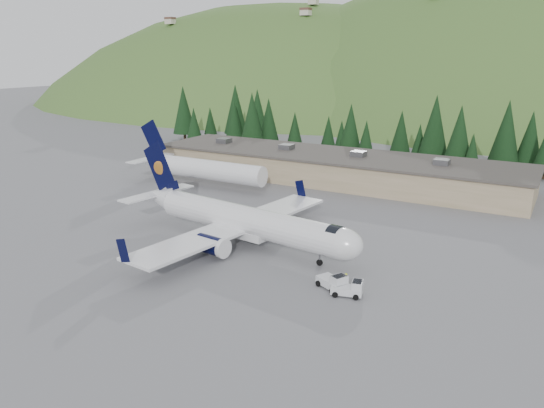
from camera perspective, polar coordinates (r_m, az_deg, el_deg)
The scene contains 8 objects.
ground at distance 67.41m, azimuth -2.54°, elevation -4.50°, with size 600.00×600.00×0.00m, color #5D5D62.
airliner at distance 67.01m, azimuth -3.26°, elevation -1.80°, with size 35.43×33.35×11.76m.
second_airliner at distance 97.65m, azimuth -8.07°, elevation 3.89°, with size 27.50×11.00×10.05m.
baggage_tug_a at distance 54.44m, azimuth 8.36°, elevation -9.02°, with size 3.39×2.46×1.66m.
baggage_tug_b at distance 55.56m, azimuth 6.67°, elevation -8.34°, with size 3.77×3.13×1.80m.
terminal_building at distance 101.39m, azimuth 6.56°, elevation 3.99°, with size 71.00×17.00×6.10m.
ramp_worker at distance 55.83m, azimuth 7.91°, elevation -8.20°, with size 0.63×0.41×1.72m, color #F2FF00.
tree_line at distance 120.81m, azimuth 10.75°, elevation 8.11°, with size 113.43×19.74×14.02m.
Camera 1 is at (33.93, -53.22, 23.67)m, focal length 35.00 mm.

